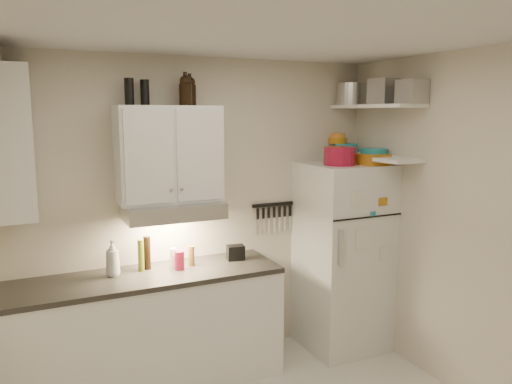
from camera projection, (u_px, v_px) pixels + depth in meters
name	position (u px, v px, depth m)	size (l,w,h in m)	color
ceiling	(285.00, 26.00, 2.71)	(3.20, 3.00, 0.02)	silver
back_wall	(199.00, 213.00, 4.26)	(3.20, 0.02, 2.60)	beige
right_wall	(480.00, 231.00, 3.59)	(0.02, 3.00, 2.60)	beige
base_cabinet	(147.00, 334.00, 3.89)	(2.10, 0.60, 0.88)	white
countertop	(145.00, 277.00, 3.82)	(2.10, 0.62, 0.04)	#2E2C27
upper_cabinet	(169.00, 154.00, 3.90)	(0.80, 0.33, 0.75)	white
side_cabinet	(5.00, 143.00, 3.28)	(0.33, 0.55, 1.00)	white
range_hood	(173.00, 210.00, 3.91)	(0.76, 0.46, 0.12)	silver
fridge	(343.00, 256.00, 4.55)	(0.70, 0.68, 1.70)	silver
shelf_hi	(375.00, 106.00, 4.30)	(0.30, 0.95, 0.03)	white
shelf_lo	(374.00, 157.00, 4.37)	(0.30, 0.95, 0.03)	white
knife_strip	(273.00, 204.00, 4.53)	(0.42, 0.02, 0.03)	black
dutch_oven	(340.00, 156.00, 4.27)	(0.27, 0.27, 0.16)	maroon
book_stack	(371.00, 159.00, 4.31)	(0.22, 0.27, 0.09)	#B57216
spice_jar	(349.00, 157.00, 4.43)	(0.07, 0.07, 0.11)	silver
stock_pot	(352.00, 94.00, 4.58)	(0.28, 0.28, 0.20)	silver
tin_a	(384.00, 91.00, 4.19)	(0.21, 0.19, 0.21)	#AAAAAD
tin_b	(412.00, 92.00, 3.95)	(0.19, 0.19, 0.19)	#AAAAAD
bowl_teal	(346.00, 148.00, 4.65)	(0.21, 0.21, 0.09)	teal
bowl_orange	(338.00, 141.00, 4.68)	(0.17, 0.17, 0.05)	#C27912
bowl_yellow	(338.00, 136.00, 4.68)	(0.13, 0.13, 0.04)	orange
plates	(374.00, 152.00, 4.40)	(0.23, 0.23, 0.06)	teal
growler_a	(185.00, 90.00, 3.81)	(0.10, 0.10, 0.23)	black
growler_b	(190.00, 91.00, 3.94)	(0.10, 0.10, 0.23)	black
thermos_a	(145.00, 93.00, 3.82)	(0.07, 0.07, 0.20)	black
thermos_b	(129.00, 92.00, 3.73)	(0.07, 0.07, 0.20)	black
soap_bottle	(112.00, 256.00, 3.76)	(0.12, 0.12, 0.31)	white
pepper_mill	(191.00, 256.00, 4.03)	(0.05, 0.05, 0.16)	brown
oil_bottle	(141.00, 255.00, 3.88)	(0.05, 0.05, 0.25)	#5E681A
vinegar_bottle	(147.00, 253.00, 3.93)	(0.06, 0.06, 0.27)	black
clear_bottle	(173.00, 258.00, 3.97)	(0.05, 0.05, 0.16)	silver
red_jar	(180.00, 260.00, 3.93)	(0.08, 0.08, 0.15)	maroon
caddy	(236.00, 253.00, 4.20)	(0.14, 0.10, 0.12)	black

